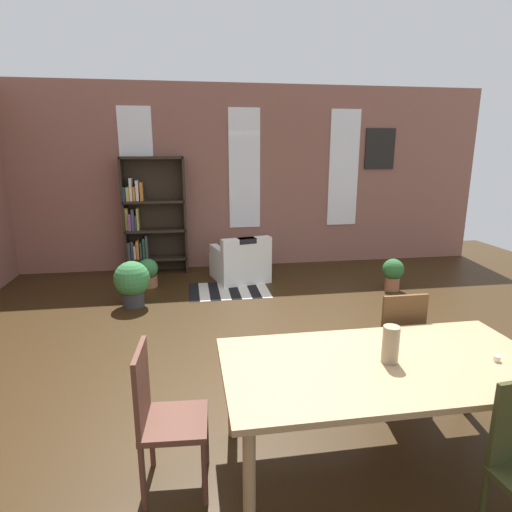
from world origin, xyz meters
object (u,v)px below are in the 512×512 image
(dining_chair_head_left, at_px, (162,414))
(potted_plant_corner, at_px, (393,272))
(bookshelf_tall, at_px, (150,217))
(armchair_white, at_px, (240,263))
(dining_table, at_px, (384,372))
(potted_plant_by_shelf, at_px, (148,272))
(potted_plant_window, at_px, (132,282))
(vase_on_table, at_px, (391,344))
(dining_chair_far_right, at_px, (395,340))

(dining_chair_head_left, bearing_deg, potted_plant_corner, 46.56)
(potted_plant_corner, bearing_deg, bookshelf_tall, 156.44)
(armchair_white, bearing_deg, dining_chair_head_left, -103.33)
(dining_table, bearing_deg, armchair_white, 95.45)
(dining_table, relative_size, potted_plant_corner, 4.35)
(potted_plant_by_shelf, xyz_separation_m, potted_plant_window, (-0.13, -0.84, 0.12))
(potted_plant_by_shelf, bearing_deg, vase_on_table, -65.52)
(potted_plant_by_shelf, bearing_deg, bookshelf_tall, 89.63)
(dining_table, xyz_separation_m, bookshelf_tall, (-1.86, 5.01, 0.30))
(bookshelf_tall, relative_size, potted_plant_window, 3.13)
(armchair_white, relative_size, potted_plant_corner, 1.98)
(vase_on_table, bearing_deg, dining_table, 180.00)
(armchair_white, height_order, potted_plant_by_shelf, armchair_white)
(potted_plant_window, bearing_deg, potted_plant_by_shelf, 80.98)
(dining_chair_far_right, height_order, potted_plant_by_shelf, dining_chair_far_right)
(vase_on_table, distance_m, dining_chair_head_left, 1.50)
(dining_chair_head_left, distance_m, bookshelf_tall, 5.04)
(dining_table, xyz_separation_m, potted_plant_window, (-2.00, 3.33, -0.32))
(vase_on_table, distance_m, dining_chair_far_right, 0.95)
(vase_on_table, bearing_deg, dining_chair_far_right, 59.50)
(vase_on_table, height_order, potted_plant_window, vase_on_table)
(dining_chair_head_left, height_order, armchair_white, dining_chair_head_left)
(potted_plant_corner, bearing_deg, vase_on_table, -117.42)
(dining_table, relative_size, vase_on_table, 8.52)
(potted_plant_by_shelf, relative_size, potted_plant_corner, 0.92)
(vase_on_table, height_order, armchair_white, vase_on_table)
(vase_on_table, bearing_deg, potted_plant_corner, 62.58)
(potted_plant_window, bearing_deg, dining_chair_head_left, -80.17)
(vase_on_table, xyz_separation_m, potted_plant_window, (-2.03, 3.33, -0.52))
(dining_chair_far_right, bearing_deg, vase_on_table, -120.50)
(dining_chair_far_right, xyz_separation_m, bookshelf_tall, (-2.34, 4.25, 0.46))
(armchair_white, height_order, potted_plant_corner, armchair_white)
(dining_table, relative_size, potted_plant_window, 3.36)
(vase_on_table, distance_m, bookshelf_tall, 5.36)
(dining_table, distance_m, dining_chair_far_right, 0.91)
(dining_table, distance_m, potted_plant_window, 3.90)
(potted_plant_by_shelf, bearing_deg, dining_chair_far_right, -55.50)
(vase_on_table, xyz_separation_m, potted_plant_by_shelf, (-1.90, 4.17, -0.64))
(vase_on_table, xyz_separation_m, bookshelf_tall, (-1.89, 5.01, 0.11))
(potted_plant_corner, bearing_deg, dining_table, -117.80)
(dining_chair_head_left, xyz_separation_m, potted_plant_corner, (3.23, 3.41, -0.24))
(armchair_white, bearing_deg, bookshelf_tall, 154.00)
(potted_plant_window, bearing_deg, vase_on_table, -58.61)
(dining_chair_head_left, distance_m, potted_plant_corner, 4.70)
(bookshelf_tall, bearing_deg, armchair_white, -26.00)
(potted_plant_window, bearing_deg, armchair_white, 31.30)
(armchair_white, xyz_separation_m, potted_plant_window, (-1.59, -0.97, 0.07))
(dining_table, xyz_separation_m, potted_plant_by_shelf, (-1.87, 4.17, -0.44))
(dining_chair_far_right, height_order, potted_plant_corner, dining_chair_far_right)
(potted_plant_window, bearing_deg, dining_chair_far_right, -46.07)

